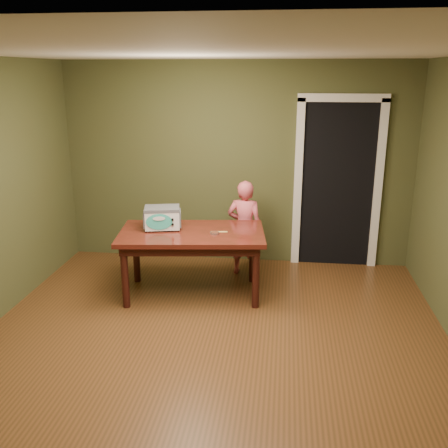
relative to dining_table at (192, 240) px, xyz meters
name	(u,v)px	position (x,y,z in m)	size (l,w,h in m)	color
floor	(208,358)	(0.38, -1.32, -0.65)	(5.00, 5.00, 0.00)	brown
room_shell	(206,169)	(0.38, -1.32, 1.06)	(4.52, 5.02, 2.61)	#414826
doorway	(335,181)	(1.68, 1.46, 0.41)	(1.10, 0.66, 2.25)	black
dining_table	(192,240)	(0.00, 0.00, 0.00)	(1.70, 1.08, 0.75)	#3B160D
toy_oven	(162,217)	(-0.34, 0.05, 0.24)	(0.46, 0.36, 0.25)	#4C4F54
baking_pan	(215,233)	(0.27, -0.06, 0.11)	(0.10, 0.10, 0.02)	silver
spatula	(219,232)	(0.31, 0.01, 0.10)	(0.18, 0.03, 0.01)	#E0BC61
child	(245,228)	(0.54, 0.67, -0.05)	(0.44, 0.29, 1.20)	#D35762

